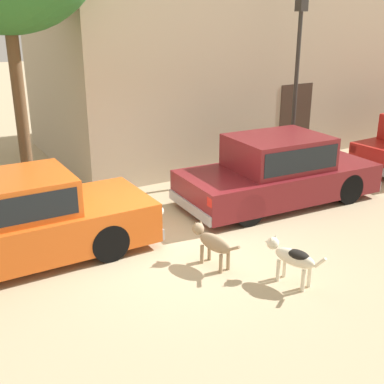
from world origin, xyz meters
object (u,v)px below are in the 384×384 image
Objects in this scene: street_lamp at (297,68)px; parked_sedan_second at (278,170)px; stray_dog_tan at (292,257)px; parked_sedan_nearest at (7,222)px; stray_dog_spotted at (212,241)px.

parked_sedan_second is at bearing -139.14° from street_lamp.
street_lamp reaches higher than stray_dog_tan.
parked_sedan_nearest is 1.07× the size of parked_sedan_second.
parked_sedan_nearest is at bearing -177.51° from parked_sedan_second.
stray_dog_tan is at bearing -123.32° from parked_sedan_second.
stray_dog_tan is 6.04m from street_lamp.
parked_sedan_second is (5.56, -0.06, 0.00)m from parked_sedan_nearest.
parked_sedan_nearest is 4.61× the size of stray_dog_tan.
stray_dog_tan is at bearing -157.48° from stray_dog_spotted.
parked_sedan_nearest is 1.15× the size of street_lamp.
parked_sedan_second reaches higher than parked_sedan_nearest.
parked_sedan_second is 4.31× the size of stray_dog_tan.
street_lamp is at bearing -65.55° from stray_dog_spotted.
stray_dog_spotted is at bearing 18.07° from stray_dog_tan.
parked_sedan_nearest is 4.41× the size of stray_dog_spotted.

